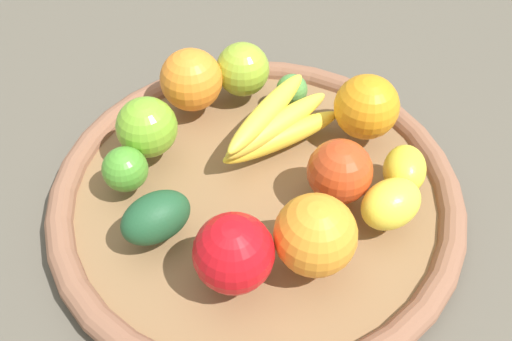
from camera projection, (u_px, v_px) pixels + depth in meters
ground_plane at (256, 201)px, 0.65m from camera, size 2.40×2.40×0.00m
basket at (256, 193)px, 0.64m from camera, size 0.48×0.48×0.04m
banana_bunch at (277, 124)px, 0.65m from camera, size 0.16×0.14×0.05m
lime_0 at (125, 169)px, 0.60m from camera, size 0.05×0.05×0.05m
apple_3 at (229, 252)px, 0.51m from camera, size 0.11×0.11×0.08m
orange_1 at (315, 235)px, 0.52m from camera, size 0.09×0.09×0.08m
lemon_1 at (391, 204)px, 0.57m from camera, size 0.09×0.09×0.05m
orange_2 at (366, 107)px, 0.65m from camera, size 0.11×0.11×0.08m
lime_1 at (292, 90)px, 0.70m from camera, size 0.06×0.06×0.04m
avocado at (156, 217)px, 0.56m from camera, size 0.09×0.09×0.05m
orange_0 at (191, 80)px, 0.68m from camera, size 0.11×0.11×0.08m
apple_2 at (340, 170)px, 0.59m from camera, size 0.10×0.10×0.07m
lemon_0 at (404, 170)px, 0.60m from camera, size 0.07×0.05×0.05m
apple_1 at (243, 69)px, 0.70m from camera, size 0.10×0.10×0.07m
apple_0 at (147, 127)px, 0.63m from camera, size 0.08×0.08×0.07m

